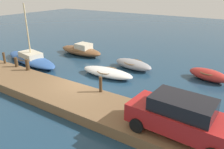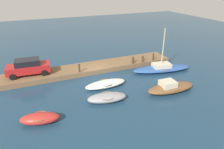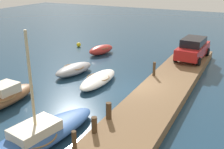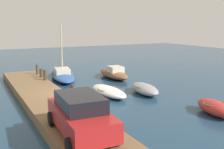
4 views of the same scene
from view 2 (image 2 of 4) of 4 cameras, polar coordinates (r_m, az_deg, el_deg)
The scene contains 12 objects.
ground_plane at distance 22.56m, azimuth -4.30°, elevation -0.29°, with size 84.00×84.00×0.00m, color navy.
dock_platform at distance 23.94m, azimuth -5.65°, elevation 1.94°, with size 20.14×2.93×0.56m, color brown.
rowboat_grey at distance 17.62m, azimuth -1.43°, elevation -6.65°, with size 3.67×1.98×0.74m.
sailboat_blue at distance 24.21m, azimuth 14.14°, elevation 1.81°, with size 7.39×3.18×5.11m.
rowboat_white at distance 20.00m, azimuth -1.86°, elevation -2.74°, with size 4.30×1.62×0.61m.
dinghy_red at distance 16.07m, azimuth -20.06°, elevation -11.77°, with size 3.10×1.88×0.81m.
motorboat_brown at distance 19.88m, azimuth 16.52°, elevation -3.56°, with size 5.03×1.98×1.19m.
mooring_post_west at distance 25.83m, azimuth 11.74°, elevation 5.02°, with size 0.19×0.19×0.90m, color #47331E.
mooring_post_mid_west at distance 25.05m, azimuth 8.78°, elevation 4.44°, with size 0.26×0.26×0.74m, color #47331E.
mooring_post_mid_east at distance 24.38m, azimuth 6.03°, elevation 4.13°, with size 0.27×0.27×0.84m, color #47331E.
mooring_post_east at distance 22.12m, azimuth -9.41°, elevation 1.83°, with size 0.19×0.19×0.95m, color #47331E.
parked_car at distance 22.93m, azimuth -22.97°, elevation 2.06°, with size 4.48×2.21×1.72m.
Camera 2 is at (6.31, 19.39, 9.66)m, focal length 31.75 mm.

